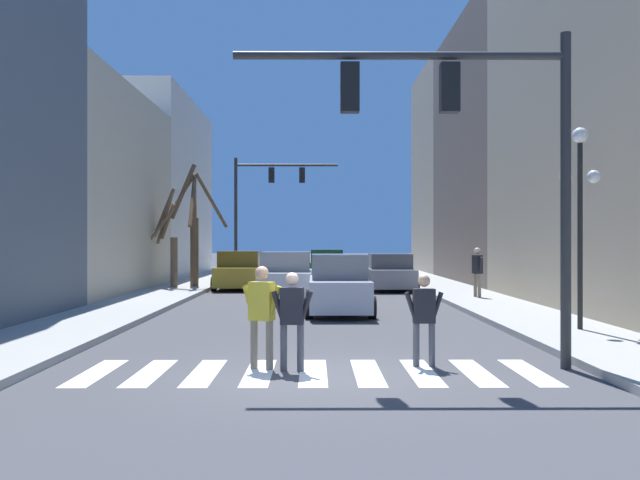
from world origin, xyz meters
TOP-DOWN VIEW (x-y plane):
  - ground_plane at (0.00, 0.00)m, footprint 240.00×240.00m
  - building_row_left at (-10.21, 16.55)m, footprint 6.00×46.69m
  - building_row_right at (10.21, 20.75)m, footprint 6.00×49.36m
  - crosswalk_stripes at (-0.00, 0.33)m, footprint 7.65×2.60m
  - traffic_signal_near at (2.65, 0.65)m, footprint 5.77×0.28m
  - traffic_signal_far at (-2.79, 29.05)m, footprint 5.70×0.28m
  - street_lamp_right_corner at (6.15, 5.12)m, footprint 0.95×0.36m
  - car_parked_right_far at (3.34, 20.90)m, footprint 2.20×4.46m
  - car_parked_left_mid at (0.70, 29.72)m, footprint 2.15×4.67m
  - car_parked_right_mid at (-3.34, 21.66)m, footprint 2.20×4.52m
  - car_at_intersection at (-1.05, 15.90)m, footprint 2.18×4.50m
  - car_parked_left_near at (0.75, 10.34)m, footprint 1.99×4.68m
  - pedestrian_on_left_sidewalk at (-0.36, 0.46)m, footprint 0.72×0.25m
  - pedestrian_waiting_at_curb at (5.93, 14.98)m, footprint 0.34×0.76m
  - pedestrian_crossing_street at (1.93, 0.89)m, footprint 0.69×0.23m
  - pedestrian_near_right_corner at (-0.88, 0.66)m, footprint 0.72×0.40m
  - street_tree_left_near at (-6.41, 21.07)m, footprint 1.41×1.33m
  - street_tree_left_mid at (-5.46, 21.63)m, footprint 2.86×3.75m

SIDE VIEW (x-z plane):
  - ground_plane at x=0.00m, z-range 0.00..0.00m
  - crosswalk_stripes at x=0.00m, z-range 0.00..0.01m
  - car_parked_right_far at x=3.34m, z-range -0.05..1.57m
  - car_parked_left_mid at x=0.70m, z-range -0.06..1.64m
  - car_parked_right_mid at x=-3.34m, z-range -0.06..1.67m
  - car_at_intersection at x=-1.05m, z-range -0.06..1.72m
  - car_parked_left_near at x=0.75m, z-range -0.07..1.72m
  - pedestrian_crossing_street at x=1.93m, z-range 0.15..1.75m
  - pedestrian_on_left_sidewalk at x=-0.36m, z-range 0.15..1.81m
  - pedestrian_near_right_corner at x=-0.88m, z-range 0.16..1.92m
  - pedestrian_waiting_at_curb at x=5.93m, z-range 0.31..2.10m
  - street_tree_left_near at x=-6.41m, z-range -0.05..4.36m
  - street_tree_left_mid at x=-5.46m, z-range 0.13..5.65m
  - street_lamp_right_corner at x=6.15m, z-range 1.10..5.75m
  - traffic_signal_near at x=2.65m, z-range 1.26..7.01m
  - traffic_signal_far at x=-2.79m, z-range 1.45..8.20m
  - building_row_left at x=-10.21m, z-range -0.68..11.25m
  - building_row_right at x=10.21m, z-range -0.53..13.40m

